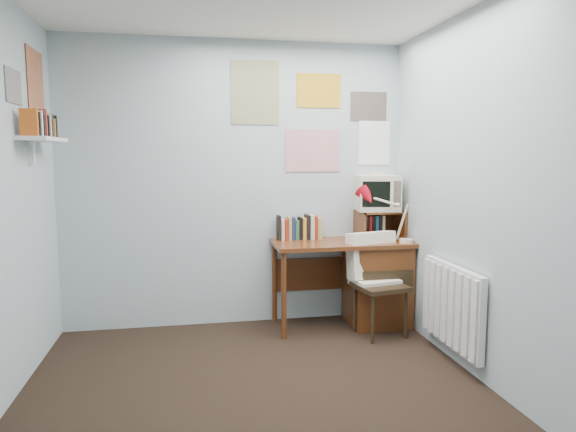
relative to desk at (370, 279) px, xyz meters
name	(u,v)px	position (x,y,z in m)	size (l,w,h in m)	color
ground	(265,417)	(-1.17, -1.48, -0.41)	(3.50, 3.50, 0.00)	black
back_wall	(235,185)	(-1.17, 0.27, 0.84)	(3.00, 0.02, 2.50)	#A1B3B8
right_wall	(509,198)	(0.33, -1.48, 0.84)	(0.02, 3.50, 2.50)	#A1B3B8
desk	(370,279)	(0.00, 0.00, 0.00)	(1.20, 0.55, 0.76)	brown
desk_chair	(381,287)	(-0.02, -0.30, 0.01)	(0.43, 0.41, 0.84)	black
desk_lamp	(407,218)	(0.25, -0.18, 0.57)	(0.30, 0.26, 0.43)	red
tv_riser	(380,224)	(0.12, 0.11, 0.48)	(0.40, 0.30, 0.25)	brown
crt_tv	(377,191)	(0.10, 0.13, 0.78)	(0.37, 0.34, 0.35)	beige
book_row	(310,227)	(-0.51, 0.18, 0.46)	(0.60, 0.14, 0.22)	brown
radiator	(452,306)	(0.29, -0.93, 0.01)	(0.09, 0.80, 0.60)	white
wall_shelf	(43,139)	(-2.57, -0.38, 1.21)	(0.20, 0.62, 0.24)	white
posters_back	(313,117)	(-0.47, 0.26, 1.44)	(1.20, 0.01, 0.90)	white
posters_left	(25,83)	(-2.67, -0.38, 1.59)	(0.01, 0.70, 0.60)	white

